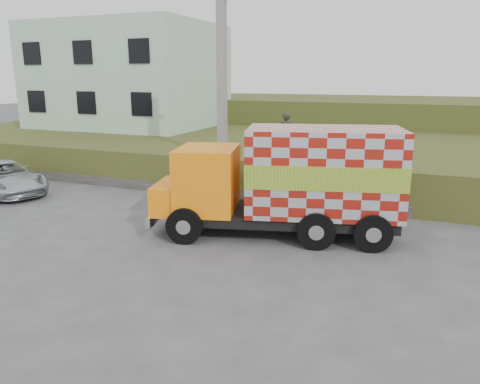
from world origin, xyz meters
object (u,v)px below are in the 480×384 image
at_px(cow, 177,204).
at_px(suv, 3,178).
at_px(utility_pole, 222,88).
at_px(pedestrian, 285,134).
at_px(cargo_truck, 290,181).

bearing_deg(cow, suv, 168.67).
distance_m(utility_pole, pedestrian, 3.02).
bearing_deg(suv, cow, -75.67).
xyz_separation_m(utility_pole, cargo_truck, (3.73, -3.62, -2.47)).
height_order(utility_pole, cow, utility_pole).
distance_m(utility_pole, suv, 9.27).
xyz_separation_m(cow, suv, (-8.29, 0.88, -0.03)).
height_order(cow, suv, cow).
xyz_separation_m(cow, pedestrian, (1.83, 5.26, 1.67)).
height_order(utility_pole, suv, utility_pole).
relative_size(utility_pole, suv, 1.78).
bearing_deg(suv, utility_pole, -48.56).
bearing_deg(pedestrian, cargo_truck, 88.40).
distance_m(suv, pedestrian, 11.16).
distance_m(cargo_truck, cow, 3.61).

